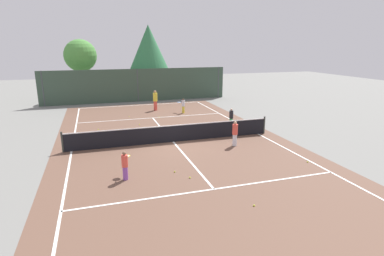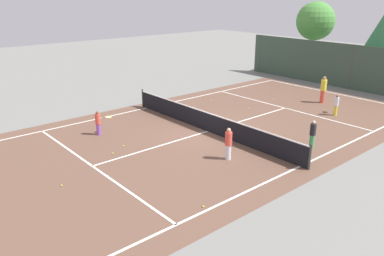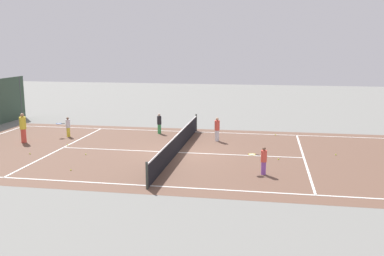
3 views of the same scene
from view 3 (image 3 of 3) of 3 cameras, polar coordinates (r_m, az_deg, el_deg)
The scene contains 16 objects.
ground_plane at distance 22.53m, azimuth -1.88°, elevation -3.26°, with size 80.00×80.00×0.00m, color slate.
court_surface at distance 22.53m, azimuth -1.88°, elevation -3.26°, with size 13.00×25.00×0.01m.
tennis_net at distance 22.41m, azimuth -1.89°, elevation -2.00°, with size 11.90×0.10×1.10m.
player_0 at distance 27.33m, azimuth -16.14°, elevation 0.18°, with size 0.55×0.83×1.21m.
player_1 at distance 27.26m, azimuth -4.35°, elevation 0.61°, with size 0.27×0.27×1.28m.
player_2 at distance 18.87m, azimuth 9.38°, elevation -4.22°, with size 0.46×0.85×1.22m.
player_3 at distance 25.08m, azimuth 3.34°, elevation -0.14°, with size 0.30×0.30×1.39m.
player_4 at distance 26.45m, azimuth -21.45°, elevation 0.05°, with size 0.37×0.37×1.71m.
tennis_ball_0 at distance 27.23m, azimuth 10.99°, elevation -0.90°, with size 0.07×0.07×0.07m, color #CCE533.
tennis_ball_1 at distance 21.52m, azimuth 11.35°, elevation -4.06°, with size 0.07×0.07×0.07m, color #CCE533.
tennis_ball_2 at distance 22.71m, azimuth -13.88°, elevation -3.38°, with size 0.07×0.07×0.07m, color #CCE533.
tennis_ball_3 at distance 25.04m, azimuth -16.17°, elevation -2.17°, with size 0.07×0.07×0.07m, color #CCE533.
tennis_ball_4 at distance 23.17m, azimuth 18.49°, elevation -3.35°, with size 0.07×0.07×0.07m, color #CCE533.
tennis_ball_5 at distance 20.07m, azimuth -15.74°, elevation -5.37°, with size 0.07×0.07×0.07m, color #CCE533.
tennis_ball_6 at distance 23.66m, azimuth -20.64°, elevation -3.20°, with size 0.07×0.07×0.07m, color #CCE533.
tennis_ball_7 at distance 21.07m, azimuth 9.20°, elevation -4.31°, with size 0.07×0.07×0.07m, color #CCE533.
Camera 3 is at (-21.38, -4.47, 5.52)m, focal length 40.32 mm.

